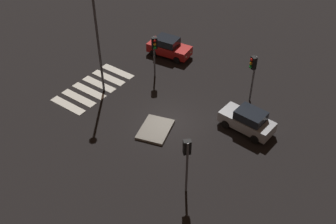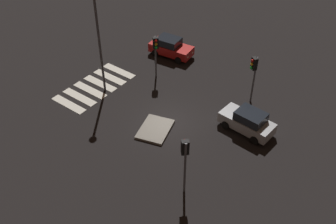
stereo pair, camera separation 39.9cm
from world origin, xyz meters
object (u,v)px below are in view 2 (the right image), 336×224
object	(u,v)px
car_silver	(248,121)
traffic_light_south	(156,47)
street_lamp	(97,27)
traffic_island	(155,129)
traffic_light_west	(254,69)
car_red	(171,47)
traffic_light_north	(185,154)

from	to	relation	value
car_silver	traffic_light_south	distance (m)	9.58
traffic_light_south	street_lamp	size ratio (longest dim) A/B	0.45
traffic_island	traffic_light_south	world-z (taller)	traffic_light_south
car_silver	street_lamp	distance (m)	12.62
traffic_light_south	traffic_light_west	bearing A→B (deg)	55.48
traffic_island	car_red	world-z (taller)	car_red
traffic_island	traffic_light_west	distance (m)	8.42
traffic_light_south	street_lamp	bearing A→B (deg)	-75.16
car_red	traffic_light_south	world-z (taller)	traffic_light_south
car_silver	traffic_light_north	distance (m)	7.41
car_silver	street_lamp	size ratio (longest dim) A/B	0.48
traffic_light_south	street_lamp	distance (m)	5.26
traffic_light_north	traffic_light_south	xyz separation A→B (m)	(-8.48, -8.79, -0.20)
car_red	traffic_light_north	bearing A→B (deg)	-57.02
car_red	car_silver	distance (m)	11.46
car_silver	traffic_light_west	bearing A→B (deg)	-60.28
traffic_light_west	traffic_light_south	xyz separation A→B (m)	(1.64, -7.81, -0.18)
traffic_light_north	traffic_light_west	size ratio (longest dim) A/B	1.01
traffic_light_west	car_red	bearing A→B (deg)	-70.24
traffic_light_west	traffic_light_north	bearing A→B (deg)	36.95
car_red	traffic_light_south	xyz separation A→B (m)	(3.48, 1.10, 2.00)
traffic_light_north	traffic_light_south	distance (m)	12.21
car_silver	street_lamp	world-z (taller)	street_lamp
traffic_light_north	traffic_light_south	size ratio (longest dim) A/B	1.07
car_red	street_lamp	xyz separation A→B (m)	(7.40, -1.06, 4.76)
car_red	traffic_light_south	bearing A→B (deg)	-79.06
car_silver	traffic_light_west	xyz separation A→B (m)	(-3.06, -1.45, 2.18)
traffic_island	traffic_light_south	xyz separation A→B (m)	(-5.31, -4.06, 2.74)
traffic_island	car_silver	xyz separation A→B (m)	(-3.90, 5.19, 0.74)
traffic_light_north	car_red	bearing A→B (deg)	-6.11
traffic_light_north	traffic_light_west	distance (m)	10.16
car_red	traffic_light_north	xyz separation A→B (m)	(11.96, 9.89, 2.20)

